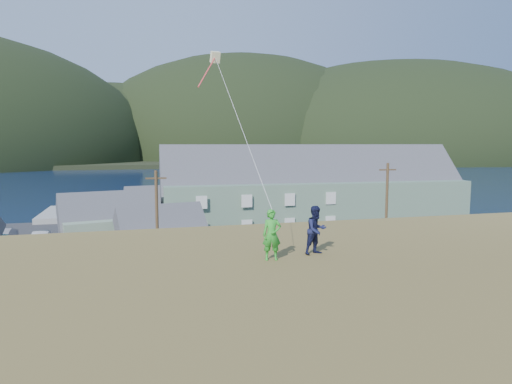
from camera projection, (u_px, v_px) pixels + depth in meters
The scene contains 15 objects.
ground at pixel (205, 289), 35.39m from camera, with size 900.00×900.00×0.00m, color #0A1638.
grass_strip at pixel (209, 296), 33.46m from camera, with size 110.00×8.00×0.10m, color #4C3D19.
waterfront_lot at pixel (184, 242), 51.74m from camera, with size 72.00×36.00×0.12m, color #28282B.
wharf at pixel (131, 212), 72.34m from camera, with size 26.00×14.00×0.90m, color gray.
far_shore at pixel (144, 157), 352.88m from camera, with size 900.00×320.00×2.00m, color black.
far_hills at pixel (198, 157), 312.96m from camera, with size 760.00×265.00×143.00m.
lodge at pixel (313, 192), 57.86m from camera, with size 38.34×11.80×13.38m.
shed_palegreen_near at pixel (111, 224), 47.85m from camera, with size 11.37×8.50×7.45m.
shed_white at pixel (162, 236), 43.03m from camera, with size 9.22×7.13×6.56m.
shed_palegreen_far at pixel (165, 208), 60.64m from camera, with size 10.99×7.34×6.86m.
utility_poles at pixel (186, 226), 36.02m from camera, with size 33.67×0.24×9.40m.
parked_cars at pixel (104, 233), 53.28m from camera, with size 27.15×11.36×1.56m.
kite_flyer_green at pixel (272, 235), 15.69m from camera, with size 0.64×0.42×1.77m, color green.
kite_flyer_navy at pixel (316, 230), 16.53m from camera, with size 0.86×0.67×1.77m, color #16193D.
kite_rig at pixel (215, 61), 22.64m from camera, with size 0.89×4.51×10.76m.
Camera 1 is at (-4.81, -34.29, 11.21)m, focal length 32.00 mm.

